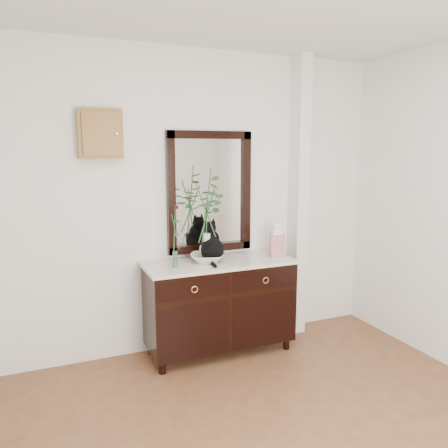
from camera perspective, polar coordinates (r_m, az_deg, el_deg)
name	(u,v)px	position (r m, az deg, el deg)	size (l,w,h in m)	color
wall_back	(199,203)	(3.98, -3.28, 2.82)	(3.60, 0.04, 2.70)	silver
pilaster	(298,199)	(4.34, 9.65, 3.27)	(0.12, 0.20, 2.70)	silver
sideboard	(220,302)	(3.99, -0.56, -10.12)	(1.33, 0.52, 0.82)	black
wall_mirror	(210,192)	(3.99, -1.87, 4.15)	(0.80, 0.06, 1.10)	black
key_cabinet	(100,134)	(3.72, -15.86, 11.26)	(0.35, 0.10, 0.40)	brown
cat	(211,241)	(3.84, -1.65, -2.30)	(0.25, 0.31, 0.36)	black
lotus_bowl	(207,258)	(3.85, -2.24, -4.44)	(0.29, 0.29, 0.07)	silver
vase_branches	(207,213)	(3.77, -2.28, 1.42)	(0.39, 0.39, 0.82)	silver
bud_vase_rose	(175,236)	(3.64, -6.46, -1.55)	(0.06, 0.06, 0.54)	#31673C
ginger_jar	(277,239)	(4.06, 6.88, -1.90)	(0.12, 0.12, 0.33)	silver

